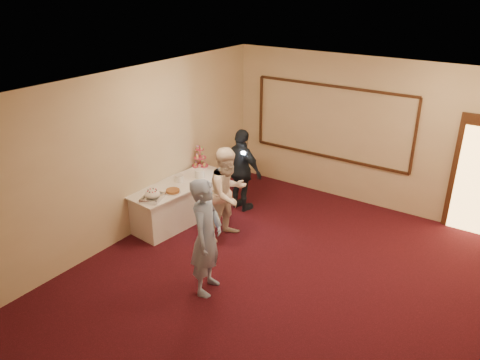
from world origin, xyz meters
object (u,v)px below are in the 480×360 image
at_px(plate_stack_b, 200,174).
at_px(woman, 228,194).
at_px(buffet_table, 180,202).
at_px(pavlova_tray, 153,195).
at_px(cupcake_stand, 200,158).
at_px(plate_stack_a, 179,178).
at_px(guest, 242,170).
at_px(tart, 173,191).
at_px(man, 206,237).

distance_m(plate_stack_b, woman, 1.07).
bearing_deg(buffet_table, pavlova_tray, -85.67).
relative_size(cupcake_stand, plate_stack_a, 2.89).
bearing_deg(plate_stack_a, plate_stack_b, 62.68).
distance_m(plate_stack_a, plate_stack_b, 0.42).
xyz_separation_m(plate_stack_b, guest, (0.57, 0.62, -0.01)).
distance_m(cupcake_stand, plate_stack_b, 0.61).
distance_m(tart, guest, 1.53).
bearing_deg(tart, cupcake_stand, 107.33).
distance_m(plate_stack_b, man, 2.51).
distance_m(plate_stack_a, woman, 1.18).
relative_size(cupcake_stand, guest, 0.29).
bearing_deg(woman, guest, 32.01).
distance_m(pavlova_tray, guest, 1.95).
bearing_deg(guest, plate_stack_b, 57.99).
bearing_deg(pavlova_tray, tart, 74.78).
bearing_deg(man, plate_stack_b, 25.21).
relative_size(pavlova_tray, man, 0.27).
height_order(buffet_table, plate_stack_b, plate_stack_b).
distance_m(cupcake_stand, man, 3.12).
height_order(plate_stack_a, plate_stack_b, plate_stack_b).
bearing_deg(plate_stack_b, woman, -23.28).
xyz_separation_m(cupcake_stand, plate_stack_a, (0.18, -0.86, -0.10)).
xyz_separation_m(buffet_table, tart, (0.17, -0.37, 0.41)).
xyz_separation_m(pavlova_tray, plate_stack_a, (-0.12, 0.84, -0.00)).
height_order(cupcake_stand, man, man).
distance_m(plate_stack_b, tart, 0.81).
xyz_separation_m(cupcake_stand, tart, (0.40, -1.29, -0.15)).
bearing_deg(buffet_table, plate_stack_a, 130.24).
height_order(buffet_table, pavlova_tray, pavlova_tray).
xyz_separation_m(cupcake_stand, woman, (1.36, -0.90, -0.09)).
relative_size(cupcake_stand, plate_stack_b, 2.44).
bearing_deg(plate_stack_b, tart, -87.78).
distance_m(man, guest, 2.74).
bearing_deg(plate_stack_a, guest, 52.49).
bearing_deg(man, buffet_table, 35.10).
distance_m(plate_stack_a, guest, 1.26).
distance_m(buffet_table, pavlova_tray, 0.90).
bearing_deg(woman, pavlova_tray, 137.12).
bearing_deg(cupcake_stand, plate_stack_a, -78.33).
relative_size(buffet_table, guest, 1.28).
bearing_deg(pavlova_tray, woman, 36.59).
bearing_deg(man, woman, 8.51).
height_order(cupcake_stand, plate_stack_a, cupcake_stand).
relative_size(buffet_table, woman, 1.27).
bearing_deg(woman, cupcake_stand, 66.87).
bearing_deg(tart, buffet_table, 114.66).
bearing_deg(cupcake_stand, tart, -72.67).
bearing_deg(cupcake_stand, buffet_table, -75.76).
bearing_deg(tart, man, -33.64).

